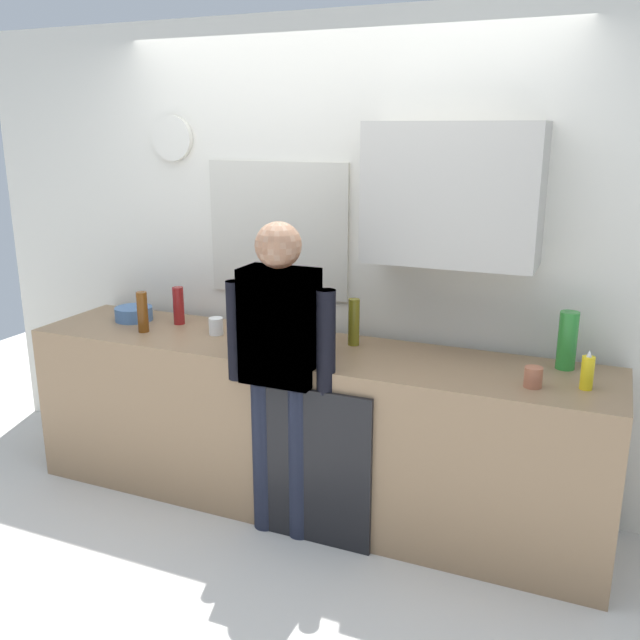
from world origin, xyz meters
TOP-DOWN VIEW (x-y plane):
  - ground_plane at (0.00, 0.00)m, footprint 8.00×8.00m
  - kitchen_counter at (0.00, 0.30)m, footprint 3.14×0.64m
  - dishwasher_panel at (0.21, -0.03)m, footprint 0.56×0.02m
  - back_wall_assembly at (0.08, 0.70)m, footprint 4.74×0.42m
  - coffee_maker at (0.00, 0.31)m, footprint 0.20×0.20m
  - bottle_clear_soda at (1.27, 0.49)m, footprint 0.09×0.09m
  - bottle_olive_oil at (0.21, 0.45)m, footprint 0.06×0.06m
  - bottle_red_vinegar at (-0.87, 0.42)m, footprint 0.06×0.06m
  - bottle_amber_beer at (-0.96, 0.21)m, footprint 0.06×0.06m
  - cup_terracotta_mug at (1.16, 0.18)m, footprint 0.08×0.08m
  - cup_blue_mug at (-0.26, 0.28)m, footprint 0.08×0.08m
  - cup_white_mug at (-0.56, 0.32)m, footprint 0.08×0.08m
  - mixing_bowl at (-1.16, 0.38)m, footprint 0.22×0.22m
  - dish_soap at (1.38, 0.25)m, footprint 0.06×0.06m
  - person_at_sink at (0.00, 0.00)m, footprint 0.57×0.22m
  - person_guest at (0.00, 0.00)m, footprint 0.57×0.22m

SIDE VIEW (x-z plane):
  - ground_plane at x=0.00m, z-range 0.00..0.00m
  - dishwasher_panel at x=0.21m, z-range 0.00..0.81m
  - kitchen_counter at x=0.00m, z-range 0.00..0.90m
  - mixing_bowl at x=-1.16m, z-range 0.90..0.98m
  - person_at_sink at x=0.00m, z-range 0.15..1.75m
  - person_guest at x=0.00m, z-range 0.15..1.75m
  - cup_terracotta_mug at x=1.16m, z-range 0.90..1.00m
  - cup_white_mug at x=-0.56m, z-range 0.90..1.00m
  - cup_blue_mug at x=-0.26m, z-range 0.90..1.00m
  - dish_soap at x=1.38m, z-range 0.89..1.07m
  - bottle_red_vinegar at x=-0.87m, z-range 0.90..1.12m
  - bottle_amber_beer at x=-0.96m, z-range 0.90..1.13m
  - bottle_olive_oil at x=0.21m, z-range 0.90..1.15m
  - bottle_clear_soda at x=1.27m, z-range 0.90..1.18m
  - coffee_maker at x=0.00m, z-range 0.89..1.22m
  - back_wall_assembly at x=0.08m, z-range 0.05..2.65m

